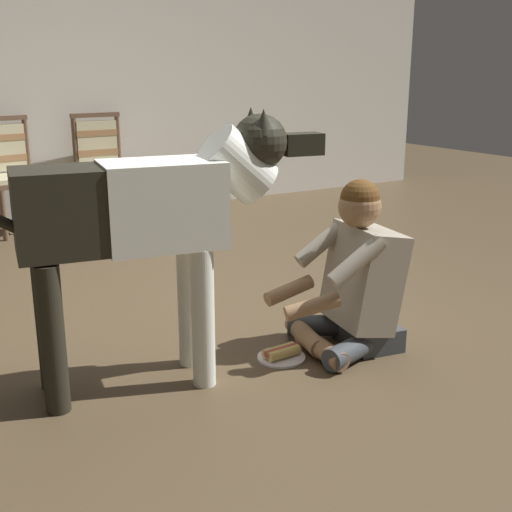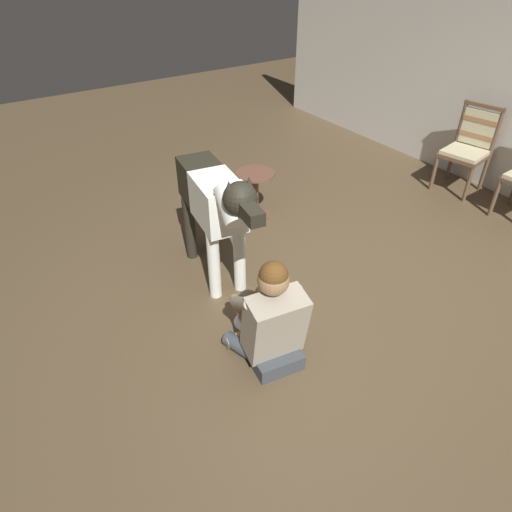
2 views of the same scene
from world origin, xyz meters
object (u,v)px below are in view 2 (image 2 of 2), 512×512
Objects in this scene: large_dog at (216,203)px; round_side_table at (255,191)px; person_sitting_on_floor at (271,321)px; hot_dog_on_plate at (249,320)px; dining_chair_left_of_pair at (470,145)px.

round_side_table is at bearing 129.99° from large_dog.
person_sitting_on_floor reaches higher than hot_dog_on_plate.
hot_dog_on_plate is 1.69m from round_side_table.
dining_chair_left_of_pair is 4.15× the size of hot_dog_on_plate.
hot_dog_on_plate is at bearing -9.14° from large_dog.
round_side_table is (-1.74, 1.04, -0.04)m from person_sitting_on_floor.
large_dog reaches higher than dining_chair_left_of_pair.
person_sitting_on_floor is 3.64× the size of hot_dog_on_plate.
person_sitting_on_floor is at bearing -75.05° from dining_chair_left_of_pair.
dining_chair_left_of_pair is 1.89× the size of round_side_table.
round_side_table is at bearing 144.11° from hot_dog_on_plate.
hot_dog_on_plate is at bearing -81.01° from dining_chair_left_of_pair.
dining_chair_left_of_pair is at bearing 98.99° from hot_dog_on_plate.
large_dog is (-0.07, -3.32, 0.23)m from dining_chair_left_of_pair.
round_side_table is (-0.74, 0.88, -0.47)m from large_dog.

